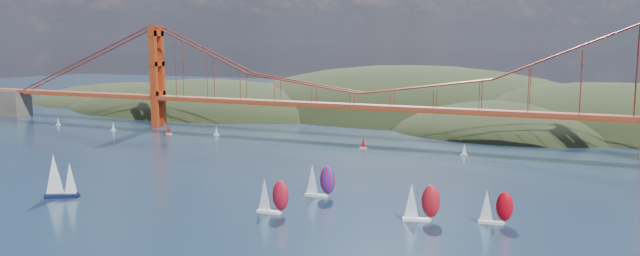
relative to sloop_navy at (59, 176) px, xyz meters
The scene contains 13 objects.
headlands 256.49m from the sloop_navy, 70.14° to the left, with size 725.00×225.00×96.00m.
bridge 150.10m from the sloop_navy, 74.22° to the left, with size 552.00×12.00×55.00m.
sloop_navy is the anchor object (origin of this frame).
racer_0 66.86m from the sloop_navy, ahead, with size 9.22×3.80×10.58m.
racer_1 106.21m from the sloop_navy, 11.07° to the left, with size 9.74×5.72×10.92m.
racer_2 124.79m from the sloop_navy, 11.86° to the left, with size 8.65×4.18×9.75m.
racer_rwb 77.24m from the sloop_navy, 25.04° to the left, with size 9.50×3.91×10.89m.
distant_boat_0 177.57m from the sloop_navy, 137.30° to the left, with size 3.00×2.00×4.70m.
distant_boat_1 146.37m from the sloop_navy, 126.81° to the left, with size 3.00×2.00×4.70m.
distant_boat_2 128.99m from the sloop_navy, 113.90° to the left, with size 3.00×2.00×4.70m.
distant_boat_3 127.19m from the sloop_navy, 102.68° to the left, with size 3.00×2.00×4.70m.
distant_boat_8 153.53m from the sloop_navy, 51.76° to the left, with size 3.00×2.00×4.70m.
distant_boat_9 129.78m from the sloop_navy, 66.61° to the left, with size 3.00×2.00×4.70m.
Camera 1 is at (103.46, -94.67, 45.80)m, focal length 35.00 mm.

